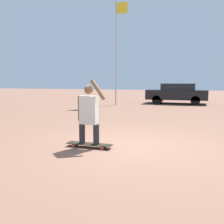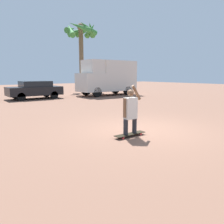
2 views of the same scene
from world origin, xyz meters
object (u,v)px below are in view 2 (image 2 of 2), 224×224
person_skateboarder (130,110)px  parked_car_black (35,89)px  camper_van (108,77)px  palm_tree_near_van (82,35)px  skateboard (130,134)px

person_skateboarder → parked_car_black: size_ratio=0.37×
camper_van → palm_tree_near_van: 7.53m
person_skateboarder → parked_car_black: person_skateboarder is taller
skateboard → camper_van: 14.11m
skateboard → person_skateboarder: (-0.00, 0.00, 0.76)m
parked_car_black → person_skateboarder: bearing=-95.1°
camper_van → parked_car_black: size_ratio=1.37×
person_skateboarder → palm_tree_near_van: bearing=65.0°
camper_van → palm_tree_near_van: size_ratio=0.72×
parked_car_black → palm_tree_near_van: (7.13, 5.04, 5.58)m
skateboard → palm_tree_near_van: bearing=65.0°
skateboard → palm_tree_near_van: palm_tree_near_van is taller
person_skateboarder → camper_van: (7.63, 11.75, 0.88)m
person_skateboarder → palm_tree_near_van: size_ratio=0.19×
parked_car_black → camper_van: bearing=-7.6°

